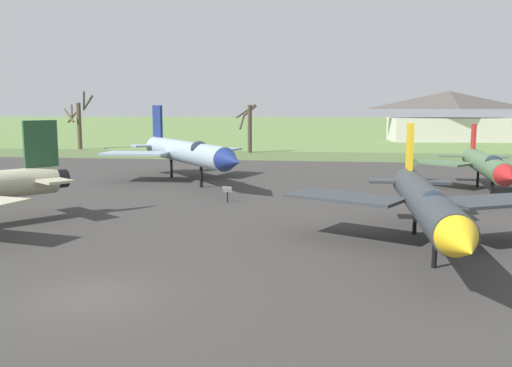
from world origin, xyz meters
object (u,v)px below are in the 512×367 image
(jet_fighter_front_right, at_px, (486,164))
(visitor_building, at_px, (448,116))
(jet_fighter_front_left, at_px, (426,202))
(jet_fighter_rear_center, at_px, (187,152))
(info_placard_rear_center, at_px, (227,193))

(jet_fighter_front_right, xyz_separation_m, visitor_building, (8.99, 59.16, 2.23))
(jet_fighter_front_left, relative_size, visitor_building, 0.71)
(jet_fighter_rear_center, xyz_separation_m, info_placard_rear_center, (4.71, -8.14, -1.75))
(jet_fighter_rear_center, distance_m, info_placard_rear_center, 9.57)
(jet_fighter_front_right, distance_m, visitor_building, 59.88)
(info_placard_rear_center, bearing_deg, jet_fighter_front_left, -44.93)
(info_placard_rear_center, relative_size, visitor_building, 0.05)
(jet_fighter_front_left, relative_size, jet_fighter_rear_center, 0.98)
(jet_fighter_front_left, height_order, visitor_building, visitor_building)
(jet_fighter_front_left, height_order, jet_fighter_rear_center, jet_fighter_rear_center)
(jet_fighter_rear_center, bearing_deg, jet_fighter_front_left, -50.97)
(jet_fighter_rear_center, relative_size, visitor_building, 0.72)
(jet_fighter_front_left, relative_size, jet_fighter_front_right, 1.02)
(jet_fighter_rear_center, xyz_separation_m, visitor_building, (29.85, 56.89, 1.80))
(jet_fighter_front_left, height_order, jet_fighter_front_right, jet_fighter_front_left)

